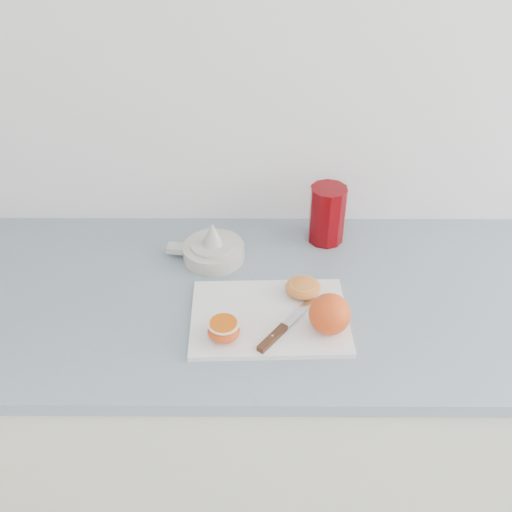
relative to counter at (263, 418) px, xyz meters
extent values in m
cube|color=white|center=(0.08, 0.30, 0.90)|extent=(4.00, 0.04, 2.70)
cube|color=beige|center=(0.00, 0.00, -0.02)|extent=(2.51, 0.60, 0.86)
cube|color=#7A96A7|center=(0.00, 0.00, 0.43)|extent=(2.57, 0.64, 0.03)
cube|color=white|center=(0.01, -0.09, 0.45)|extent=(0.33, 0.24, 0.01)
sphere|color=#E7471A|center=(0.13, -0.14, 0.50)|extent=(0.08, 0.08, 0.08)
ellipsoid|color=#E7471A|center=(-0.08, -0.16, 0.47)|extent=(0.06, 0.06, 0.03)
cylinder|color=#FFF0B8|center=(-0.08, -0.16, 0.49)|extent=(0.06, 0.06, 0.00)
cylinder|color=#D74104|center=(-0.08, -0.16, 0.49)|extent=(0.05, 0.05, 0.00)
ellipsoid|color=orange|center=(0.08, -0.02, 0.47)|extent=(0.08, 0.08, 0.03)
cylinder|color=gold|center=(0.08, -0.02, 0.48)|extent=(0.06, 0.06, 0.00)
cube|color=#4D2C19|center=(0.02, -0.17, 0.46)|extent=(0.06, 0.08, 0.01)
cube|color=#B7B7BC|center=(0.07, -0.09, 0.46)|extent=(0.08, 0.10, 0.00)
cylinder|color=#B7B7BC|center=(0.02, -0.17, 0.46)|extent=(0.00, 0.00, 0.01)
cylinder|color=silver|center=(-0.12, 0.12, 0.46)|extent=(0.15, 0.15, 0.04)
cylinder|color=silver|center=(-0.12, 0.12, 0.48)|extent=(0.11, 0.11, 0.01)
cone|color=silver|center=(-0.12, 0.12, 0.51)|extent=(0.05, 0.05, 0.05)
cube|color=silver|center=(-0.21, 0.14, 0.46)|extent=(0.05, 0.04, 0.01)
ellipsoid|color=#EE4500|center=(-0.11, 0.11, 0.49)|extent=(0.01, 0.01, 0.00)
ellipsoid|color=#EE4500|center=(-0.13, 0.14, 0.49)|extent=(0.01, 0.01, 0.00)
ellipsoid|color=#EE4500|center=(-0.12, 0.11, 0.49)|extent=(0.01, 0.01, 0.00)
ellipsoid|color=#EE4500|center=(-0.10, 0.13, 0.49)|extent=(0.01, 0.01, 0.00)
cylinder|color=#700207|center=(0.15, 0.20, 0.52)|extent=(0.09, 0.09, 0.14)
cylinder|color=#CE4C0F|center=(0.15, 0.20, 0.46)|extent=(0.07, 0.07, 0.02)
cylinder|color=#700207|center=(0.15, 0.20, 0.59)|extent=(0.09, 0.09, 0.00)
camera|label=1|loc=(-0.01, -0.98, 1.26)|focal=40.00mm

